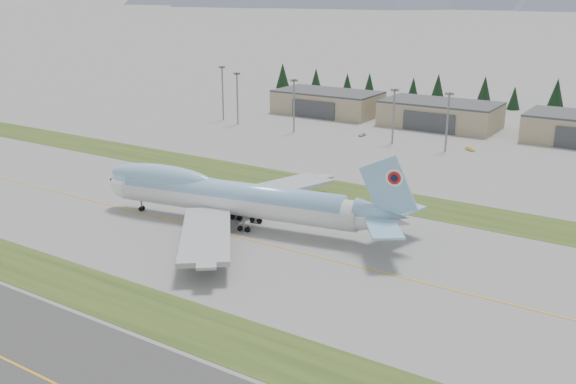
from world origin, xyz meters
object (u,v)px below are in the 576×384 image
Objects in this scene: boeing_747_freighter at (232,197)px; hangar_center at (440,114)px; hangar_left at (327,102)px; service_vehicle_b at (470,151)px; service_vehicle_a at (362,136)px.

boeing_747_freighter reaches higher than hangar_center.
hangar_left is 55.00m from hangar_center.
hangar_center is at bearing 69.18° from service_vehicle_b.
boeing_747_freighter is 110.79m from service_vehicle_a.
service_vehicle_b is at bearing 67.02° from boeing_747_freighter.
hangar_center is 12.87× the size of service_vehicle_a.
hangar_center is (55.00, 0.00, 0.00)m from hangar_left.
service_vehicle_a is (-19.23, -34.88, -5.39)m from hangar_center.
boeing_747_freighter reaches higher than service_vehicle_a.
hangar_left reaches higher than service_vehicle_a.
hangar_left is at bearing 100.37° from service_vehicle_b.
service_vehicle_a is 0.91× the size of service_vehicle_b.
hangar_left is 50.25m from service_vehicle_a.
service_vehicle_b is at bearing 8.95° from service_vehicle_a.
service_vehicle_a is at bearing 123.43° from service_vehicle_b.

